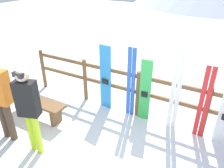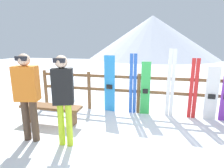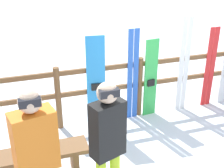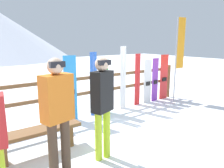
% 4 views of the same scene
% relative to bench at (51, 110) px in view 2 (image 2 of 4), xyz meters
% --- Properties ---
extents(ground_plane, '(40.00, 40.00, 0.00)m').
position_rel_bench_xyz_m(ground_plane, '(2.00, -0.48, -0.34)').
color(ground_plane, white).
extents(mountain_backdrop, '(18.00, 18.00, 6.00)m').
position_rel_bench_xyz_m(mountain_backdrop, '(2.00, 23.17, 2.66)').
color(mountain_backdrop, silver).
rests_on(mountain_backdrop, ground).
extents(fence, '(5.92, 0.10, 1.12)m').
position_rel_bench_xyz_m(fence, '(2.00, 1.17, 0.34)').
color(fence, brown).
rests_on(fence, ground).
extents(bench, '(1.51, 0.36, 0.45)m').
position_rel_bench_xyz_m(bench, '(0.00, 0.00, 0.00)').
color(bench, brown).
rests_on(bench, ground).
extents(person_black, '(0.41, 0.31, 1.70)m').
position_rel_bench_xyz_m(person_black, '(0.81, -0.81, 0.68)').
color(person_black, '#B7D826').
rests_on(person_black, ground).
extents(person_orange, '(0.47, 0.33, 1.72)m').
position_rel_bench_xyz_m(person_orange, '(0.05, -0.81, 0.67)').
color(person_orange, '#4C3828').
rests_on(person_orange, ground).
extents(snowboard_blue, '(0.31, 0.08, 1.60)m').
position_rel_bench_xyz_m(snowboard_blue, '(1.19, 1.11, 0.46)').
color(snowboard_blue, '#288CE0').
rests_on(snowboard_blue, ground).
extents(ski_pair_blue, '(0.19, 0.02, 1.66)m').
position_rel_bench_xyz_m(ski_pair_blue, '(1.85, 1.12, 0.49)').
color(ski_pair_blue, blue).
rests_on(ski_pair_blue, ground).
extents(snowboard_green, '(0.25, 0.07, 1.45)m').
position_rel_bench_xyz_m(snowboard_green, '(2.19, 1.11, 0.38)').
color(snowboard_green, green).
rests_on(snowboard_green, ground).
extents(ski_pair_white, '(0.20, 0.02, 1.79)m').
position_rel_bench_xyz_m(ski_pair_white, '(2.83, 1.12, 0.56)').
color(ski_pair_white, white).
rests_on(ski_pair_white, ground).
extents(ski_pair_red, '(0.19, 0.02, 1.56)m').
position_rel_bench_xyz_m(ski_pair_red, '(3.39, 1.12, 0.44)').
color(ski_pair_red, red).
rests_on(ski_pair_red, ground).
extents(snowboard_white, '(0.30, 0.06, 1.36)m').
position_rel_bench_xyz_m(snowboard_white, '(3.82, 1.11, 0.34)').
color(snowboard_white, white).
rests_on(snowboard_white, ground).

